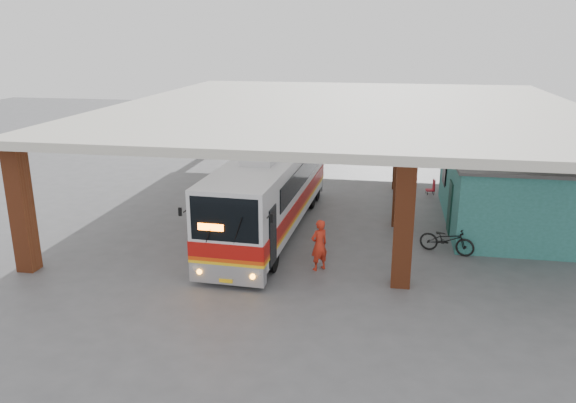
% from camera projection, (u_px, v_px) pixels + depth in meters
% --- Properties ---
extents(ground, '(90.00, 90.00, 0.00)m').
position_uv_depth(ground, '(319.00, 246.00, 21.41)').
color(ground, '#515154').
rests_on(ground, ground).
extents(brick_columns, '(20.10, 21.60, 4.35)m').
position_uv_depth(brick_columns, '(365.00, 163.00, 25.25)').
color(brick_columns, brown).
rests_on(brick_columns, ground).
extents(canopy_roof, '(21.00, 23.00, 0.30)m').
position_uv_depth(canopy_roof, '(349.00, 107.00, 26.16)').
color(canopy_roof, beige).
rests_on(canopy_roof, brick_columns).
extents(shop_building, '(5.20, 8.20, 3.11)m').
position_uv_depth(shop_building, '(510.00, 188.00, 23.45)').
color(shop_building, '#2E7366').
rests_on(shop_building, ground).
extents(coach_bus, '(2.91, 11.82, 3.42)m').
position_uv_depth(coach_bus, '(271.00, 191.00, 22.61)').
color(coach_bus, silver).
rests_on(coach_bus, ground).
extents(motorcycle, '(2.12, 1.30, 1.05)m').
position_uv_depth(motorcycle, '(447.00, 240.00, 20.56)').
color(motorcycle, black).
rests_on(motorcycle, ground).
extents(pedestrian, '(0.77, 0.75, 1.79)m').
position_uv_depth(pedestrian, '(319.00, 245.00, 19.01)').
color(pedestrian, red).
rests_on(pedestrian, ground).
extents(red_chair, '(0.45, 0.45, 0.76)m').
position_uv_depth(red_chair, '(432.00, 188.00, 28.18)').
color(red_chair, '#B31321').
rests_on(red_chair, ground).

